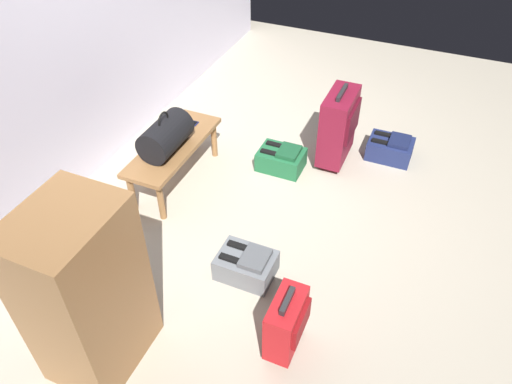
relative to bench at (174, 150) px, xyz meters
The scene contains 10 objects.
ground_plane 0.92m from the bench, 80.98° to the right, with size 6.60×6.60×0.00m, color #B2A893.
bench is the anchor object (origin of this frame).
duffel_bag_black 0.20m from the bench, behind, with size 0.44×0.26×0.34m.
cell_phone 0.33m from the bench, ahead, with size 0.07×0.14×0.01m.
suitcase_upright_burgundy 1.38m from the bench, 54.93° to the right, with size 0.46×0.24×0.69m.
suitcase_small_red 1.78m from the bench, 128.88° to the right, with size 0.32×0.18×0.46m.
backpack_grey 1.20m from the bench, 126.41° to the right, with size 0.28×0.38×0.21m.
backpack_navy 1.89m from the bench, 56.85° to the right, with size 0.28×0.38×0.21m.
backpack_green 0.92m from the bench, 55.91° to the right, with size 0.28×0.38×0.21m.
side_cabinet 1.64m from the bench, 164.91° to the right, with size 0.56×0.44×1.10m.
Camera 1 is at (-2.79, -1.00, 2.60)m, focal length 34.15 mm.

